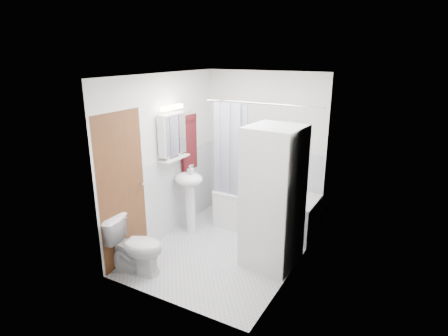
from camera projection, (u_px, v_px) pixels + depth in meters
The scene contains 20 objects.
floor at pixel (224, 250), 5.27m from camera, with size 2.60×2.60×0.00m, color silver.
room_walls at pixel (225, 148), 4.82m from camera, with size 2.60×2.60×2.60m.
wainscot at pixel (234, 204), 5.33m from camera, with size 1.98×2.58×2.58m.
door at pixel (142, 184), 4.95m from camera, with size 0.05×2.00×2.00m.
bathtub at pixel (266, 209), 5.83m from camera, with size 1.55×0.73×0.59m.
tub_spout at pixel (288, 170), 5.83m from camera, with size 0.04×0.04×0.12m, color silver.
curtain_rod at pixel (262, 103), 5.07m from camera, with size 0.02×0.02×1.73m, color silver.
shower_curtain at pixel (230, 152), 5.52m from camera, with size 0.55×0.02×1.45m.
sink at pixel (189, 188), 5.63m from camera, with size 0.44×0.37×1.04m.
medicine_cabinet at pixel (172, 133), 5.30m from camera, with size 0.13×0.50×0.71m.
shelf at pixel (174, 158), 5.40m from camera, with size 0.18×0.54×0.03m, color silver.
shower_caddy at pixel (292, 155), 5.73m from camera, with size 0.22×0.06×0.02m, color silver.
towel at pixel (189, 142), 5.77m from camera, with size 0.07×0.36×0.87m.
washer_dryer at pixel (273, 198), 4.71m from camera, with size 0.70×0.69×1.83m.
toilet at pixel (135, 246), 4.66m from camera, with size 0.41×0.73×0.71m, color white.
soap_pump at pixel (191, 174), 5.52m from camera, with size 0.08×0.17×0.08m, color gray.
shelf_bottle at pixel (168, 157), 5.26m from camera, with size 0.07×0.18×0.07m, color gray.
shelf_cup at pixel (179, 152), 5.49m from camera, with size 0.10×0.09×0.10m, color gray.
shampoo_a at pixel (283, 150), 5.77m from camera, with size 0.13×0.17×0.13m, color gray.
shampoo_b at pixel (291, 152), 5.72m from camera, with size 0.08×0.21×0.08m, color navy.
Camera 1 is at (2.27, -4.09, 2.68)m, focal length 30.00 mm.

